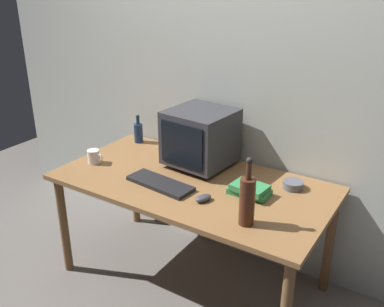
{
  "coord_description": "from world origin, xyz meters",
  "views": [
    {
      "loc": [
        1.26,
        -1.98,
        1.9
      ],
      "look_at": [
        0.0,
        0.0,
        0.9
      ],
      "focal_mm": 40.73,
      "sensor_mm": 36.0,
      "label": 1
    }
  ],
  "objects_px": {
    "keyboard": "(160,183)",
    "cd_spindle": "(293,185)",
    "computer_mouse": "(203,198)",
    "mug": "(94,157)",
    "bottle_short": "(138,132)",
    "book_stack": "(250,190)",
    "bottle_tall": "(247,200)",
    "crt_monitor": "(200,137)"
  },
  "relations": [
    {
      "from": "keyboard",
      "to": "book_stack",
      "type": "distance_m",
      "value": 0.53
    },
    {
      "from": "book_stack",
      "to": "cd_spindle",
      "type": "height_order",
      "value": "book_stack"
    },
    {
      "from": "keyboard",
      "to": "bottle_short",
      "type": "relative_size",
      "value": 2.0
    },
    {
      "from": "book_stack",
      "to": "mug",
      "type": "bearing_deg",
      "value": -171.89
    },
    {
      "from": "keyboard",
      "to": "book_stack",
      "type": "height_order",
      "value": "book_stack"
    },
    {
      "from": "bottle_tall",
      "to": "crt_monitor",
      "type": "bearing_deg",
      "value": 139.69
    },
    {
      "from": "book_stack",
      "to": "computer_mouse",
      "type": "bearing_deg",
      "value": -132.35
    },
    {
      "from": "computer_mouse",
      "to": "bottle_short",
      "type": "height_order",
      "value": "bottle_short"
    },
    {
      "from": "keyboard",
      "to": "bottle_short",
      "type": "xyz_separation_m",
      "value": [
        -0.55,
        0.48,
        0.07
      ]
    },
    {
      "from": "computer_mouse",
      "to": "cd_spindle",
      "type": "xyz_separation_m",
      "value": [
        0.36,
        0.41,
        0.0
      ]
    },
    {
      "from": "bottle_tall",
      "to": "bottle_short",
      "type": "bearing_deg",
      "value": 153.26
    },
    {
      "from": "mug",
      "to": "cd_spindle",
      "type": "bearing_deg",
      "value": 16.25
    },
    {
      "from": "book_stack",
      "to": "cd_spindle",
      "type": "distance_m",
      "value": 0.28
    },
    {
      "from": "computer_mouse",
      "to": "book_stack",
      "type": "bearing_deg",
      "value": 68.93
    },
    {
      "from": "bottle_short",
      "to": "cd_spindle",
      "type": "bearing_deg",
      "value": -4.33
    },
    {
      "from": "cd_spindle",
      "to": "computer_mouse",
      "type": "bearing_deg",
      "value": -131.55
    },
    {
      "from": "bottle_tall",
      "to": "book_stack",
      "type": "height_order",
      "value": "bottle_tall"
    },
    {
      "from": "book_stack",
      "to": "bottle_short",
      "type": "bearing_deg",
      "value": 163.85
    },
    {
      "from": "bottle_tall",
      "to": "mug",
      "type": "distance_m",
      "value": 1.18
    },
    {
      "from": "keyboard",
      "to": "cd_spindle",
      "type": "distance_m",
      "value": 0.78
    },
    {
      "from": "bottle_tall",
      "to": "mug",
      "type": "relative_size",
      "value": 3.01
    },
    {
      "from": "crt_monitor",
      "to": "computer_mouse",
      "type": "height_order",
      "value": "crt_monitor"
    },
    {
      "from": "mug",
      "to": "computer_mouse",
      "type": "bearing_deg",
      "value": -3.36
    },
    {
      "from": "keyboard",
      "to": "computer_mouse",
      "type": "height_order",
      "value": "computer_mouse"
    },
    {
      "from": "keyboard",
      "to": "mug",
      "type": "distance_m",
      "value": 0.56
    },
    {
      "from": "computer_mouse",
      "to": "bottle_tall",
      "type": "distance_m",
      "value": 0.33
    },
    {
      "from": "bottle_tall",
      "to": "book_stack",
      "type": "distance_m",
      "value": 0.32
    },
    {
      "from": "computer_mouse",
      "to": "bottle_short",
      "type": "bearing_deg",
      "value": 170.96
    },
    {
      "from": "keyboard",
      "to": "cd_spindle",
      "type": "relative_size",
      "value": 3.5
    },
    {
      "from": "book_stack",
      "to": "mug",
      "type": "xyz_separation_m",
      "value": [
        -1.05,
        -0.15,
        0.01
      ]
    },
    {
      "from": "computer_mouse",
      "to": "book_stack",
      "type": "xyz_separation_m",
      "value": [
        0.18,
        0.2,
        0.01
      ]
    },
    {
      "from": "bottle_short",
      "to": "mug",
      "type": "xyz_separation_m",
      "value": [
        -0.01,
        -0.45,
        -0.03
      ]
    },
    {
      "from": "computer_mouse",
      "to": "bottle_tall",
      "type": "relative_size",
      "value": 0.28
    },
    {
      "from": "keyboard",
      "to": "computer_mouse",
      "type": "xyz_separation_m",
      "value": [
        0.31,
        -0.02,
        0.01
      ]
    },
    {
      "from": "computer_mouse",
      "to": "mug",
      "type": "height_order",
      "value": "mug"
    },
    {
      "from": "book_stack",
      "to": "crt_monitor",
      "type": "bearing_deg",
      "value": 156.39
    },
    {
      "from": "mug",
      "to": "bottle_short",
      "type": "bearing_deg",
      "value": 88.85
    },
    {
      "from": "book_stack",
      "to": "mug",
      "type": "distance_m",
      "value": 1.06
    },
    {
      "from": "keyboard",
      "to": "computer_mouse",
      "type": "distance_m",
      "value": 0.31
    },
    {
      "from": "bottle_short",
      "to": "bottle_tall",
      "type": "bearing_deg",
      "value": -26.74
    },
    {
      "from": "cd_spindle",
      "to": "book_stack",
      "type": "bearing_deg",
      "value": -130.77
    },
    {
      "from": "keyboard",
      "to": "book_stack",
      "type": "bearing_deg",
      "value": 25.74
    }
  ]
}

